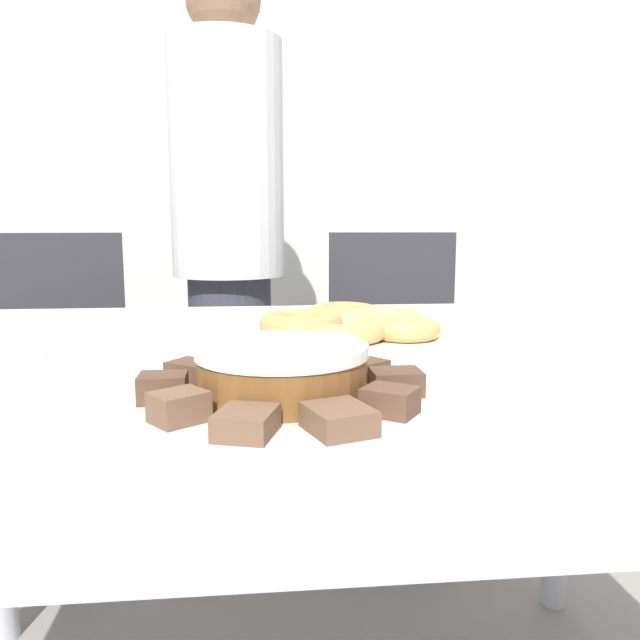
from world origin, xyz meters
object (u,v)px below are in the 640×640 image
Objects in this scene: office_chair_right at (398,392)px; plate_cake at (282,402)px; frosted_cake at (282,371)px; person_standing at (229,251)px; plate_donuts at (344,335)px; office_chair_left at (54,401)px; napkin at (3,356)px.

office_chair_right is 1.27m from plate_cake.
plate_cake is 1.84× the size of frosted_cake.
person_standing reaches higher than plate_donuts.
office_chair_left is 2.46× the size of plate_donuts.
plate_cake is 0.03m from frosted_cake.
plate_donuts is at bearing 72.97° from plate_cake.
napkin is (0.23, -0.89, 0.31)m from office_chair_left.
frosted_cake is 0.47m from napkin.
office_chair_left is at bearing 117.39° from plate_cake.
plate_cake is at bearing -35.76° from napkin.
person_standing is 12.64× the size of napkin.
frosted_cake reaches higher than plate_donuts.
plate_donuts is (-0.28, -0.79, 0.32)m from office_chair_right.
napkin is at bearing -107.64° from person_standing.
person_standing reaches higher than office_chair_left.
office_chair_right is at bearing 70.69° from plate_donuts.
plate_donuts is at bearing -56.98° from office_chair_left.
office_chair_left reaches higher than plate_cake.
plate_cake is 0.39m from plate_donuts.
office_chair_right reaches higher than plate_cake.
napkin is at bearing 144.24° from plate_cake.
office_chair_right is at bearing 3.33° from person_standing.
napkin is at bearing 144.24° from frosted_cake.
person_standing is 1.15m from plate_cake.
person_standing is 0.65m from office_chair_right.
person_standing reaches higher than office_chair_right.
napkin is (-0.77, -0.89, 0.31)m from office_chair_right.
person_standing is 9.21× the size of frosted_cake.
office_chair_left is 1.00× the size of office_chair_right.
plate_cake reaches higher than napkin.
frosted_cake is at bearing -35.76° from napkin.
plate_cake is (0.10, -1.14, -0.11)m from person_standing.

